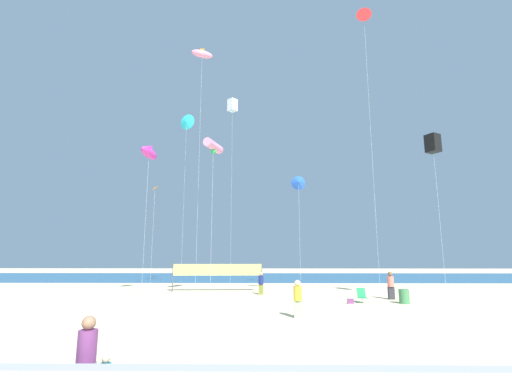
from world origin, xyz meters
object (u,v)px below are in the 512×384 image
Objects in this scene: beachgoer_mustard_shirt at (298,297)px; kite_pink_inflatable at (202,54)px; volleyball_net at (218,271)px; kite_blue_delta at (299,183)px; kite_magenta_inflatable at (149,153)px; kite_cyan_delta at (187,122)px; mother_figure at (86,356)px; kite_white_box at (232,106)px; folding_beach_chair at (362,295)px; beachgoer_coral_shirt at (391,284)px; trash_barrel at (404,296)px; toddler_figure at (105,378)px; kite_red_delta at (364,17)px; kite_black_box at (433,144)px; beach_handbag at (351,301)px; kite_orange_diamond at (155,190)px; beachgoer_navy_shirt at (261,283)px; kite_pink_tube at (213,146)px.

kite_pink_inflatable reaches higher than beachgoer_mustard_shirt.
volleyball_net is 9.76m from kite_blue_delta.
volleyball_net is 10.84m from kite_magenta_inflatable.
kite_cyan_delta is at bearing 111.05° from kite_pink_inflatable.
kite_white_box is (0.51, 28.56, 18.11)m from mother_figure.
kite_white_box is (-9.39, 13.38, 18.55)m from folding_beach_chair.
beachgoer_coral_shirt reaches higher than trash_barrel.
kite_pink_inflatable reaches higher than mother_figure.
toddler_figure is 28.83m from kite_red_delta.
mother_figure is at bearing -90.12° from volleyball_net.
kite_white_box is (5.38, 10.59, 8.49)m from kite_magenta_inflatable.
toddler_figure reaches higher than folding_beach_chair.
kite_cyan_delta is at bearing 149.05° from kite_black_box.
mother_figure is 31.54m from kite_cyan_delta.
kite_red_delta reaches higher than kite_cyan_delta.
beach_handbag is 0.03× the size of kite_magenta_inflatable.
beachgoer_coral_shirt reaches higher than beachgoer_mustard_shirt.
trash_barrel is 20.70m from kite_red_delta.
kite_pink_inflatable is (-16.71, 4.65, 9.58)m from kite_black_box.
kite_pink_inflatable is at bearing 153.26° from beach_handbag.
kite_pink_inflatable is 0.95× the size of kite_red_delta.
beachgoer_coral_shirt is 24.87m from kite_cyan_delta.
beachgoer_mustard_shirt reaches higher than toddler_figure.
kite_blue_delta is at bearing 141.40° from trash_barrel.
toddler_figure reaches higher than trash_barrel.
kite_black_box reaches higher than kite_orange_diamond.
kite_white_box reaches higher than beachgoer_navy_shirt.
beachgoer_mustard_shirt is 1.97× the size of folding_beach_chair.
kite_white_box reaches higher than trash_barrel.
toddler_figure is at bearing -33.40° from beachgoer_coral_shirt.
kite_pink_inflatable is at bearing 31.39° from kite_magenta_inflatable.
kite_red_delta is at bearing -84.40° from beachgoer_coral_shirt.
folding_beach_chair is 0.10× the size of kite_blue_delta.
kite_pink_inflatable is 8.76m from kite_white_box.
kite_black_box is at bearing -7.63° from kite_pink_tube.
folding_beach_chair is at bearing -31.08° from kite_orange_diamond.
volleyball_net reaches higher than beach_handbag.
volleyball_net is 0.37× the size of kite_white_box.
mother_figure is at bearing -108.64° from kite_blue_delta.
mother_figure reaches higher than beachgoer_navy_shirt.
kite_orange_diamond is at bearing 111.55° from beachgoer_navy_shirt.
beachgoer_navy_shirt is 0.15× the size of kite_black_box.
kite_black_box is (21.78, -9.65, 1.34)m from kite_orange_diamond.
kite_magenta_inflatable is at bearing -148.61° from kite_pink_inflatable.
beachgoer_coral_shirt is (11.88, 16.99, 0.46)m from toddler_figure.
folding_beach_chair is (9.90, 15.18, -0.44)m from mother_figure.
kite_pink_tube reaches higher than kite_orange_diamond.
kite_white_box is at bearing 87.76° from kite_pink_tube.
toddler_figure is at bearing -144.17° from folding_beach_chair.
kite_cyan_delta is 1.57× the size of kite_magenta_inflatable.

